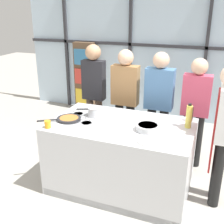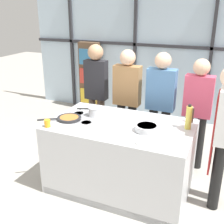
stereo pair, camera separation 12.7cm
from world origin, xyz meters
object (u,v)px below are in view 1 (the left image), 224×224
Objects in this scene: chef at (223,128)px; mixing_bowl at (148,127)px; white_plate at (149,141)px; spectator_center_right at (159,101)px; juice_glass_near at (48,124)px; frying_pan at (68,119)px; pepper_grinder at (191,114)px; spectator_far_left at (94,89)px; oil_bottle at (189,116)px; spectator_center_left at (125,96)px; saucepan at (94,111)px; spectator_far_right at (195,106)px.

chef is 6.15× the size of mixing_bowl.
white_plate is (-0.74, -0.50, -0.07)m from chef.
spectator_center_right is 1.71m from juice_glass_near.
juice_glass_near reaches higher than frying_pan.
juice_glass_near is (-1.58, -0.84, -0.05)m from pepper_grinder.
oil_bottle is (1.58, -0.73, 0.02)m from spectator_far_left.
juice_glass_near is at bearing -162.33° from mixing_bowl.
spectator_center_left reaches higher than juice_glass_near.
spectator_far_left is 18.98× the size of juice_glass_near.
spectator_center_right is 1.41m from frying_pan.
mixing_bowl is (-0.83, -0.22, -0.04)m from chef.
spectator_far_left is at bearing 0.00° from spectator_center_right.
chef is 1.60m from saucepan.
spectator_far_right is 5.41× the size of oil_bottle.
spectator_center_right is at bearing 97.71° from white_plate.
white_plate is at bearing -115.19° from pepper_grinder.
spectator_far_right is 6.57× the size of white_plate.
oil_bottle reaches higher than white_plate.
spectator_far_left reaches higher than oil_bottle.
oil_bottle is at bearing 57.54° from white_plate.
chef is 3.53× the size of frying_pan.
saucepan is at bearing 44.93° from frying_pan.
spectator_center_left is 1.06m from spectator_far_right.
spectator_far_left is at bearing 134.06° from white_plate.
chef reaches higher than spectator_center_left.
spectator_center_left is at bearing 68.60° from frying_pan.
oil_bottle is at bearing -92.68° from pepper_grinder.
oil_bottle is at bearing 89.10° from spectator_far_right.
spectator_center_left is 1.46m from white_plate.
frying_pan is 1.57m from pepper_grinder.
spectator_center_left is at bearing 121.99° from mixing_bowl.
pepper_grinder is (1.22, 0.28, 0.03)m from saucepan.
juice_glass_near is at bearing -123.00° from saucepan.
spectator_far_right reaches higher than pepper_grinder.
spectator_far_right is 5.17× the size of saucepan.
spectator_center_right is at bearing 48.10° from frying_pan.
spectator_center_left is 1.45m from juice_glass_near.
chef is 5.68× the size of oil_bottle.
white_plate is 2.71× the size of juice_glass_near.
saucepan is 1.51× the size of pepper_grinder.
frying_pan is 1.14m from white_plate.
saucepan is at bearing 115.12° from spectator_far_left.
spectator_far_right is at bearing 33.17° from saucepan.
mixing_bowl is at bearing 106.51° from white_plate.
spectator_far_left is (-1.98, 0.77, 0.04)m from chef.
mixing_bowl is 1.20m from juice_glass_near.
spectator_center_right is 1.05m from saucepan.
spectator_center_left is at bearing -180.00° from spectator_far_left.
saucepan is at bearing 150.90° from white_plate.
spectator_far_left is 1.78m from white_plate.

